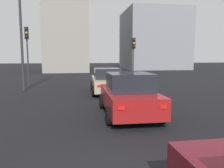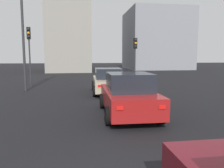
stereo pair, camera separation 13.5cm
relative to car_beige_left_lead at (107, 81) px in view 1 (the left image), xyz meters
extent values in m
cube|color=tan|center=(0.05, 0.00, -0.15)|extent=(4.25, 1.90, 0.67)
cube|color=#1E232B|center=(-0.16, 0.01, 0.50)|extent=(1.94, 1.61, 0.63)
cylinder|color=black|center=(1.33, -0.93, -0.43)|extent=(0.65, 0.24, 0.64)
cylinder|color=black|center=(1.38, 0.84, -0.43)|extent=(0.65, 0.24, 0.64)
cylinder|color=black|center=(-1.27, -0.84, -0.43)|extent=(0.65, 0.24, 0.64)
cylinder|color=black|center=(-1.22, 0.92, -0.43)|extent=(0.65, 0.24, 0.64)
cube|color=red|center=(-2.08, -0.57, -0.03)|extent=(0.04, 0.20, 0.11)
cube|color=red|center=(-2.04, 0.70, -0.03)|extent=(0.04, 0.20, 0.11)
cube|color=maroon|center=(-5.38, -0.11, -0.13)|extent=(4.05, 1.87, 0.72)
cube|color=#1E232B|center=(-5.58, -0.11, 0.57)|extent=(1.84, 1.62, 0.67)
cylinder|color=black|center=(-4.15, -1.03, -0.43)|extent=(0.64, 0.23, 0.64)
cylinder|color=black|center=(-4.12, 0.76, -0.43)|extent=(0.64, 0.23, 0.64)
cylinder|color=black|center=(-6.64, -0.99, -0.43)|extent=(0.64, 0.23, 0.64)
cylinder|color=black|center=(-6.61, 0.81, -0.43)|extent=(0.64, 0.23, 0.64)
cube|color=red|center=(-7.41, -0.72, 0.00)|extent=(0.03, 0.20, 0.11)
cube|color=red|center=(-7.39, 0.57, 0.00)|extent=(0.03, 0.20, 0.11)
cylinder|color=#2D2D30|center=(4.80, -2.93, 0.73)|extent=(0.11, 0.11, 2.95)
cube|color=black|center=(4.74, -2.93, 2.65)|extent=(0.21, 0.29, 0.90)
sphere|color=black|center=(4.63, -2.94, 2.92)|extent=(0.20, 0.20, 0.20)
sphere|color=orange|center=(4.63, -2.94, 2.65)|extent=(0.20, 0.20, 0.20)
sphere|color=black|center=(4.63, -2.94, 2.38)|extent=(0.20, 0.20, 0.20)
cylinder|color=#2D2D30|center=(4.13, 5.56, 1.05)|extent=(0.11, 0.11, 3.59)
cube|color=black|center=(4.07, 5.56, 3.30)|extent=(0.23, 0.30, 0.90)
sphere|color=black|center=(3.96, 5.54, 3.57)|extent=(0.20, 0.20, 0.20)
sphere|color=orange|center=(3.96, 5.54, 3.30)|extent=(0.20, 0.20, 0.20)
sphere|color=black|center=(3.96, 5.54, 3.03)|extent=(0.20, 0.20, 0.20)
cylinder|color=#2D2D30|center=(1.61, 5.37, 3.28)|extent=(0.16, 0.16, 8.05)
cube|color=gray|center=(27.38, -12.65, 4.69)|extent=(11.17, 10.95, 10.87)
cube|color=gray|center=(24.56, 3.35, 6.92)|extent=(13.63, 6.53, 15.34)
camera|label=1|loc=(-13.57, 1.84, 1.50)|focal=35.16mm
camera|label=2|loc=(-13.60, 1.70, 1.50)|focal=35.16mm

